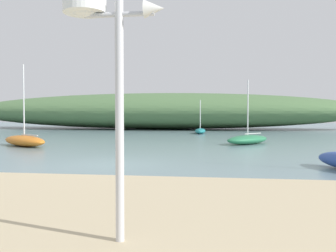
% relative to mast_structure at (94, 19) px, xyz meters
% --- Properties ---
extents(ground_plane, '(120.00, 120.00, 0.00)m').
position_rel_mast_structure_xyz_m(ground_plane, '(-2.45, 8.73, -3.29)').
color(ground_plane, gray).
extents(distant_hill, '(50.66, 11.72, 4.44)m').
position_rel_mast_structure_xyz_m(distant_hill, '(-5.66, 40.01, -1.07)').
color(distant_hill, '#517547').
rests_on(distant_hill, ground).
extents(mast_structure, '(1.42, 0.60, 3.67)m').
position_rel_mast_structure_xyz_m(mast_structure, '(0.00, 0.00, 0.00)').
color(mast_structure, silver).
rests_on(mast_structure, beach_sand).
extents(sailboat_near_shore, '(4.19, 3.42, 4.89)m').
position_rel_mast_structure_xyz_m(sailboat_near_shore, '(-9.77, 15.48, -2.95)').
color(sailboat_near_shore, orange).
rests_on(sailboat_near_shore, ground).
extents(sailboat_inner_mooring, '(1.12, 3.37, 3.23)m').
position_rel_mast_structure_xyz_m(sailboat_inner_mooring, '(0.06, 30.15, -3.02)').
color(sailboat_inner_mooring, teal).
rests_on(sailboat_inner_mooring, ground).
extents(sailboat_east_reach, '(3.47, 3.66, 4.11)m').
position_rel_mast_structure_xyz_m(sailboat_east_reach, '(3.62, 18.73, -2.99)').
color(sailboat_east_reach, '#287A4C').
rests_on(sailboat_east_reach, ground).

